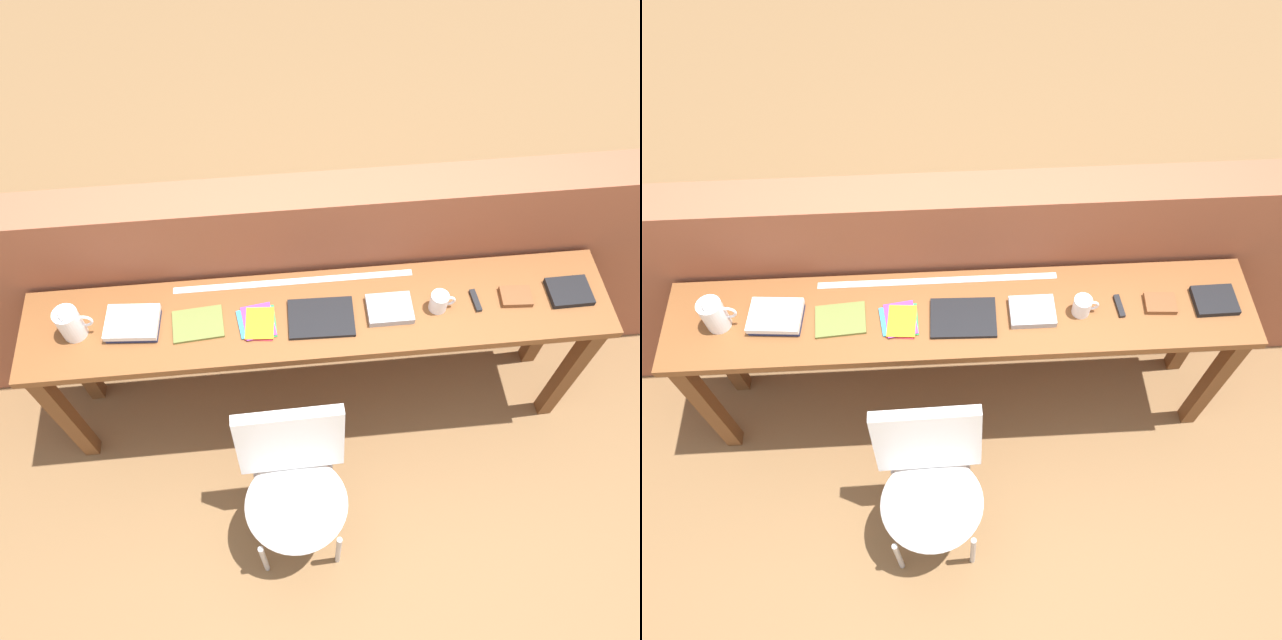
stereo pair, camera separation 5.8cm
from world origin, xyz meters
TOP-DOWN VIEW (x-y plane):
  - ground_plane at (0.00, 0.00)m, footprint 40.00×40.00m
  - brick_wall_back at (0.00, 0.64)m, footprint 6.00×0.20m
  - sideboard at (0.00, 0.30)m, footprint 2.50×0.44m
  - chair_white_moulded at (-0.16, -0.31)m, footprint 0.45×0.46m
  - pitcher_white at (-1.01, 0.29)m, footprint 0.14×0.10m
  - book_stack_leftmost at (-0.77, 0.30)m, footprint 0.23×0.18m
  - magazine_cycling at (-0.51, 0.29)m, footprint 0.22×0.17m
  - pamphlet_pile_colourful at (-0.26, 0.27)m, footprint 0.17×0.19m
  - book_open_centre at (0.01, 0.27)m, footprint 0.28×0.20m
  - book_grey_hardcover at (0.30, 0.28)m, footprint 0.19×0.15m
  - mug at (0.51, 0.28)m, footprint 0.11×0.08m
  - multitool_folded at (0.67, 0.29)m, footprint 0.03×0.11m
  - leather_journal_brown at (0.85, 0.29)m, footprint 0.14×0.11m
  - book_repair_rightmost at (1.08, 0.29)m, footprint 0.18×0.15m
  - ruler_metal_back_edge at (-0.09, 0.47)m, footprint 1.04×0.03m

SIDE VIEW (x-z plane):
  - ground_plane at x=0.00m, z-range 0.00..0.00m
  - chair_white_moulded at x=-0.16m, z-range 0.08..0.97m
  - brick_wall_back at x=0.00m, z-range 0.00..1.26m
  - sideboard at x=0.00m, z-range 0.30..1.18m
  - ruler_metal_back_edge at x=-0.09m, z-range 0.88..0.88m
  - magazine_cycling at x=-0.51m, z-range 0.88..0.89m
  - pamphlet_pile_colourful at x=-0.26m, z-range 0.88..0.90m
  - multitool_folded at x=0.67m, z-range 0.88..0.90m
  - book_open_centre at x=0.01m, z-range 0.88..0.90m
  - leather_journal_brown at x=0.85m, z-range 0.88..0.90m
  - book_repair_rightmost at x=1.08m, z-range 0.88..0.91m
  - book_grey_hardcover at x=0.30m, z-range 0.88..0.91m
  - book_stack_leftmost at x=-0.77m, z-range 0.88..0.93m
  - mug at x=0.51m, z-range 0.88..0.97m
  - pitcher_white at x=-1.01m, z-range 0.87..1.05m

